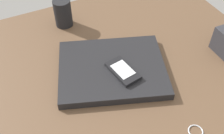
% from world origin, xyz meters
% --- Properties ---
extents(desk_surface, '(1.20, 0.80, 0.03)m').
position_xyz_m(desk_surface, '(0.00, 0.00, 0.01)').
color(desk_surface, brown).
rests_on(desk_surface, ground).
extents(laptop_closed, '(0.38, 0.34, 0.02)m').
position_xyz_m(laptop_closed, '(0.10, -0.01, 0.04)').
color(laptop_closed, black).
rests_on(laptop_closed, desk_surface).
extents(cell_phone_on_laptop, '(0.07, 0.11, 0.01)m').
position_xyz_m(cell_phone_on_laptop, '(0.11, -0.05, 0.06)').
color(cell_phone_on_laptop, black).
rests_on(cell_phone_on_laptop, laptop_closed).
extents(pen_cup, '(0.06, 0.06, 0.10)m').
position_xyz_m(pen_cup, '(0.04, 0.27, 0.08)').
color(pen_cup, black).
rests_on(pen_cup, desk_surface).
extents(key_ring, '(0.04, 0.04, 0.00)m').
position_xyz_m(key_ring, '(0.20, -0.28, 0.03)').
color(key_ring, silver).
rests_on(key_ring, desk_surface).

